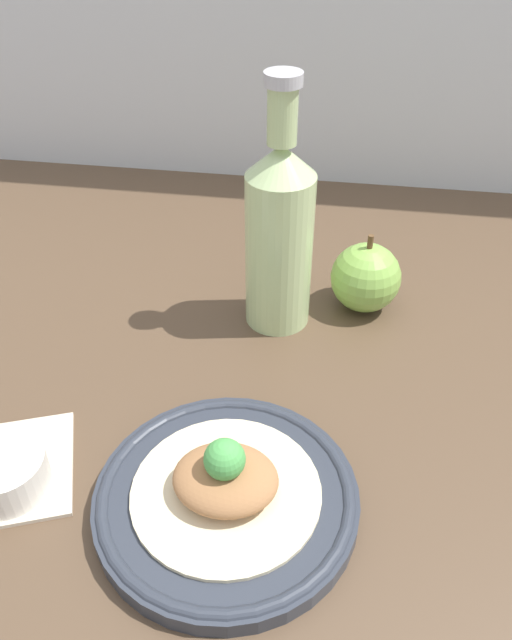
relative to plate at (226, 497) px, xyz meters
The scene contains 6 objects.
ground_plane 12.84cm from the plate, 111.60° to the left, with size 180.00×110.00×4.00cm, color brown.
plate is the anchor object (origin of this frame).
plated_food 2.26cm from the plate, 63.43° to the left, with size 15.88×15.88×6.03cm.
cider_bottle 28.41cm from the plate, 87.96° to the left, with size 7.34×7.34×28.01cm.
apple 32.26cm from the plate, 70.38° to the left, with size 8.19×8.19×9.75cm.
dipping_bowl 18.89cm from the plate, behind, with size 7.12×7.12×3.89cm.
Camera 1 is at (11.88, -42.64, 45.07)cm, focal length 35.00 mm.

